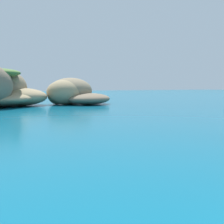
% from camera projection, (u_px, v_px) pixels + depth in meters
% --- Properties ---
extents(islet_small, '(17.57, 18.26, 5.94)m').
position_uv_depth(islet_small, '(72.00, 93.00, 64.09)').
color(islet_small, '#9E8966').
rests_on(islet_small, ground).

